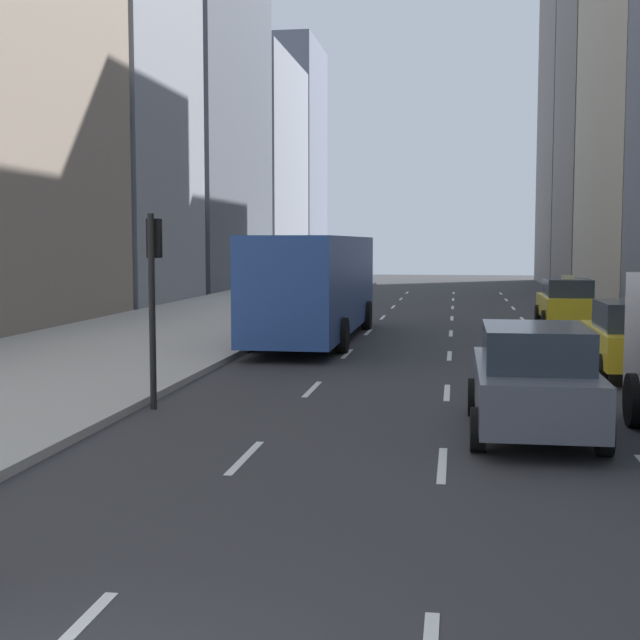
{
  "coord_description": "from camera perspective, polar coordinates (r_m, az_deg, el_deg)",
  "views": [
    {
      "loc": [
        2.76,
        -4.22,
        3.08
      ],
      "look_at": [
        0.32,
        11.67,
        1.67
      ],
      "focal_mm": 50.0,
      "sensor_mm": 36.0,
      "label": 1
    }
  ],
  "objects": [
    {
      "name": "building_row_left",
      "position": [
        48.63,
        -12.17,
        16.86
      ],
      "size": [
        6.0,
        91.55,
        36.27
      ],
      "color": "slate",
      "rests_on": "ground"
    },
    {
      "name": "taxi_second",
      "position": [
        34.1,
        15.51,
        1.13
      ],
      "size": [
        2.02,
        4.4,
        1.87
      ],
      "color": "yellow",
      "rests_on": "ground"
    },
    {
      "name": "taxi_lead",
      "position": [
        21.72,
        19.4,
        -1.09
      ],
      "size": [
        2.02,
        4.4,
        1.87
      ],
      "color": "yellow",
      "rests_on": "ground"
    },
    {
      "name": "lane_markings",
      "position": [
        27.39,
        8.34,
        -1.48
      ],
      "size": [
        5.72,
        56.0,
        0.01
      ],
      "color": "white",
      "rests_on": "ground"
    },
    {
      "name": "sedan_black_near",
      "position": [
        14.66,
        13.5,
        -3.7
      ],
      "size": [
        2.02,
        4.54,
        1.77
      ],
      "color": "#565B66",
      "rests_on": "ground"
    },
    {
      "name": "city_bus",
      "position": [
        27.95,
        -0.29,
        2.36
      ],
      "size": [
        2.8,
        11.61,
        3.25
      ],
      "color": "#2D519E",
      "rests_on": "ground"
    },
    {
      "name": "traffic_light_pole",
      "position": [
        16.65,
        -10.62,
        2.62
      ],
      "size": [
        0.24,
        0.42,
        3.6
      ],
      "color": "black",
      "rests_on": "ground"
    },
    {
      "name": "sidewalk_left",
      "position": [
        32.85,
        -8.6,
        -0.29
      ],
      "size": [
        8.0,
        66.0,
        0.15
      ],
      "primitive_type": "cube",
      "color": "#ADAAA3",
      "rests_on": "ground"
    }
  ]
}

